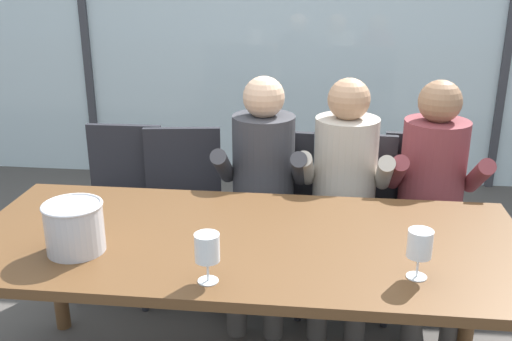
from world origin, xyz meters
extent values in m
plane|color=#4C4742|center=(0.00, 1.00, 0.00)|extent=(14.00, 14.00, 0.00)
cube|color=silver|center=(0.00, 2.65, 1.30)|extent=(7.35, 0.03, 2.60)
cube|color=#38383D|center=(-1.65, 2.63, 1.30)|extent=(0.06, 0.06, 2.60)
cube|color=#38383D|center=(1.65, 2.63, 1.30)|extent=(0.06, 0.06, 2.60)
cube|color=#386633|center=(0.00, 5.80, 0.90)|extent=(13.35, 2.40, 1.79)
cube|color=brown|center=(0.00, 0.00, 0.71)|extent=(2.15, 0.92, 0.04)
cylinder|color=brown|center=(-0.98, 0.36, 0.34)|extent=(0.07, 0.07, 0.69)
cylinder|color=brown|center=(0.98, 0.36, 0.34)|extent=(0.07, 0.07, 0.69)
cube|color=#232328|center=(-0.81, 0.78, 0.45)|extent=(0.45, 0.45, 0.03)
cube|color=#232328|center=(-0.81, 0.98, 0.68)|extent=(0.42, 0.04, 0.42)
cylinder|color=#232328|center=(-0.99, 0.59, 0.22)|extent=(0.04, 0.04, 0.44)
cylinder|color=#232328|center=(-0.61, 0.60, 0.22)|extent=(0.04, 0.04, 0.44)
cylinder|color=#232328|center=(-1.00, 0.97, 0.22)|extent=(0.04, 0.04, 0.44)
cylinder|color=#232328|center=(-0.62, 0.98, 0.22)|extent=(0.04, 0.04, 0.44)
cube|color=#232328|center=(-0.45, 0.76, 0.45)|extent=(0.50, 0.50, 0.03)
cube|color=#232328|center=(-0.48, 0.96, 0.68)|extent=(0.42, 0.09, 0.42)
cylinder|color=#232328|center=(-0.61, 0.55, 0.22)|extent=(0.04, 0.04, 0.44)
cylinder|color=#232328|center=(-0.23, 0.60, 0.22)|extent=(0.04, 0.04, 0.44)
cylinder|color=#232328|center=(-0.66, 0.92, 0.22)|extent=(0.04, 0.04, 0.44)
cylinder|color=#232328|center=(-0.29, 0.98, 0.22)|extent=(0.04, 0.04, 0.44)
cube|color=#232328|center=(0.02, 0.76, 0.45)|extent=(0.47, 0.47, 0.03)
cube|color=#232328|center=(0.03, 0.96, 0.68)|extent=(0.42, 0.07, 0.42)
cylinder|color=#232328|center=(-0.19, 0.58, 0.22)|extent=(0.04, 0.04, 0.44)
cylinder|color=#232328|center=(0.19, 0.55, 0.22)|extent=(0.04, 0.04, 0.44)
cylinder|color=#232328|center=(-0.16, 0.96, 0.22)|extent=(0.04, 0.04, 0.44)
cylinder|color=#232328|center=(0.22, 0.93, 0.22)|extent=(0.04, 0.04, 0.44)
cube|color=#232328|center=(0.45, 0.75, 0.45)|extent=(0.47, 0.47, 0.03)
cube|color=#232328|center=(0.47, 0.95, 0.68)|extent=(0.42, 0.07, 0.42)
cylinder|color=#232328|center=(0.25, 0.58, 0.22)|extent=(0.04, 0.04, 0.44)
cylinder|color=#232328|center=(0.63, 0.55, 0.22)|extent=(0.04, 0.04, 0.44)
cylinder|color=#232328|center=(0.28, 0.95, 0.22)|extent=(0.04, 0.04, 0.44)
cylinder|color=#232328|center=(0.66, 0.93, 0.22)|extent=(0.04, 0.04, 0.44)
cube|color=#232328|center=(0.81, 0.79, 0.45)|extent=(0.47, 0.47, 0.03)
cube|color=#232328|center=(0.83, 0.99, 0.68)|extent=(0.42, 0.07, 0.42)
cylinder|color=#232328|center=(0.61, 0.62, 0.22)|extent=(0.04, 0.04, 0.44)
cylinder|color=#232328|center=(0.99, 0.59, 0.22)|extent=(0.04, 0.04, 0.44)
cylinder|color=#232328|center=(0.64, 1.00, 0.22)|extent=(0.04, 0.04, 0.44)
cylinder|color=#232328|center=(1.02, 0.97, 0.22)|extent=(0.04, 0.04, 0.44)
cylinder|color=#38383D|center=(-0.01, 0.81, 0.75)|extent=(0.32, 0.32, 0.52)
sphere|color=#DBAD89|center=(-0.01, 0.81, 1.10)|extent=(0.21, 0.21, 0.21)
cube|color=#47423D|center=(-0.10, 0.61, 0.49)|extent=(0.13, 0.40, 0.13)
cube|color=#47423D|center=(0.08, 0.61, 0.49)|extent=(0.13, 0.40, 0.13)
cylinder|color=#47423D|center=(-0.10, 0.41, 0.23)|extent=(0.10, 0.10, 0.47)
cylinder|color=#47423D|center=(0.08, 0.41, 0.23)|extent=(0.10, 0.10, 0.47)
cylinder|color=#38383D|center=(-0.20, 0.69, 0.77)|extent=(0.08, 0.32, 0.26)
cylinder|color=#38383D|center=(0.18, 0.69, 0.77)|extent=(0.08, 0.32, 0.26)
cylinder|color=#B7AD9E|center=(0.40, 0.81, 0.75)|extent=(0.34, 0.34, 0.52)
sphere|color=tan|center=(0.40, 0.81, 1.10)|extent=(0.21, 0.21, 0.21)
cube|color=#47423D|center=(0.30, 0.62, 0.49)|extent=(0.15, 0.41, 0.13)
cube|color=#47423D|center=(0.48, 0.60, 0.49)|extent=(0.15, 0.41, 0.13)
cylinder|color=#47423D|center=(0.29, 0.42, 0.23)|extent=(0.10, 0.10, 0.47)
cylinder|color=#47423D|center=(0.47, 0.41, 0.23)|extent=(0.10, 0.10, 0.47)
cylinder|color=#B7AD9E|center=(0.21, 0.70, 0.77)|extent=(0.10, 0.33, 0.26)
cylinder|color=#B7AD9E|center=(0.59, 0.68, 0.77)|extent=(0.10, 0.33, 0.26)
cylinder|color=brown|center=(0.84, 0.81, 0.75)|extent=(0.33, 0.33, 0.52)
sphere|color=#936B4C|center=(0.84, 0.81, 1.10)|extent=(0.21, 0.21, 0.21)
cube|color=#47423D|center=(0.74, 0.61, 0.49)|extent=(0.14, 0.40, 0.13)
cube|color=#47423D|center=(0.92, 0.61, 0.49)|extent=(0.14, 0.40, 0.13)
cylinder|color=#47423D|center=(0.74, 0.41, 0.23)|extent=(0.10, 0.10, 0.47)
cylinder|color=#47423D|center=(0.92, 0.41, 0.23)|extent=(0.10, 0.10, 0.47)
cylinder|color=brown|center=(0.65, 0.69, 0.77)|extent=(0.09, 0.33, 0.26)
cylinder|color=brown|center=(1.03, 0.69, 0.77)|extent=(0.09, 0.33, 0.26)
cylinder|color=#B7B7BC|center=(-0.61, -0.18, 0.82)|extent=(0.21, 0.21, 0.18)
torus|color=silver|center=(-0.61, -0.18, 0.91)|extent=(0.22, 0.22, 0.01)
cylinder|color=silver|center=(0.61, -0.23, 0.73)|extent=(0.07, 0.07, 0.00)
cylinder|color=silver|center=(0.61, -0.23, 0.77)|extent=(0.01, 0.01, 0.07)
cylinder|color=silver|center=(0.61, -0.23, 0.86)|extent=(0.08, 0.08, 0.09)
cylinder|color=silver|center=(-0.08, -0.34, 0.73)|extent=(0.07, 0.07, 0.00)
cylinder|color=silver|center=(-0.08, -0.34, 0.77)|extent=(0.01, 0.01, 0.07)
cylinder|color=silver|center=(-0.08, -0.34, 0.86)|extent=(0.08, 0.08, 0.09)
camera|label=1|loc=(0.27, -2.02, 1.74)|focal=41.01mm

